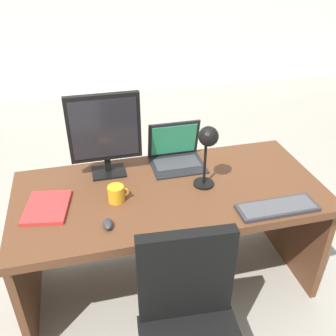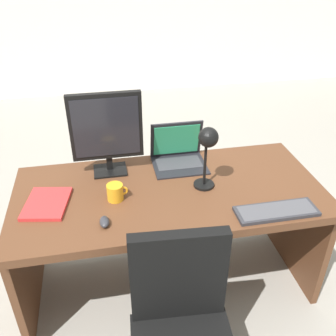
% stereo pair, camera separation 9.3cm
% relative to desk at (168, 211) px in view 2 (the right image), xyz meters
% --- Properties ---
extents(ground, '(12.00, 12.00, 0.00)m').
position_rel_desk_xyz_m(ground, '(0.00, 1.46, -0.56)').
color(ground, gray).
extents(desk, '(1.77, 0.82, 0.75)m').
position_rel_desk_xyz_m(desk, '(0.00, 0.00, 0.00)').
color(desk, '#56331E').
rests_on(desk, ground).
extents(monitor, '(0.42, 0.16, 0.51)m').
position_rel_desk_xyz_m(monitor, '(-0.32, 0.22, 0.48)').
color(monitor, black).
rests_on(monitor, desk).
extents(laptop, '(0.33, 0.28, 0.26)m').
position_rel_desk_xyz_m(laptop, '(0.11, 0.26, 0.27)').
color(laptop, black).
rests_on(laptop, desk).
extents(keyboard, '(0.44, 0.15, 0.02)m').
position_rel_desk_xyz_m(keyboard, '(0.51, -0.36, 0.20)').
color(keyboard, '#2D2D33').
rests_on(keyboard, desk).
extents(mouse, '(0.05, 0.09, 0.04)m').
position_rel_desk_xyz_m(mouse, '(-0.38, -0.29, 0.21)').
color(mouse, '#2D2D33').
rests_on(mouse, desk).
extents(desk_lamp, '(0.12, 0.14, 0.39)m').
position_rel_desk_xyz_m(desk_lamp, '(0.20, -0.07, 0.47)').
color(desk_lamp, black).
rests_on(desk_lamp, desk).
extents(book, '(0.27, 0.32, 0.02)m').
position_rel_desk_xyz_m(book, '(-0.68, -0.06, 0.20)').
color(book, red).
rests_on(book, desk).
extents(coffee_mug, '(0.12, 0.09, 0.09)m').
position_rel_desk_xyz_m(coffee_mug, '(-0.31, -0.08, 0.24)').
color(coffee_mug, orange).
rests_on(coffee_mug, desk).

